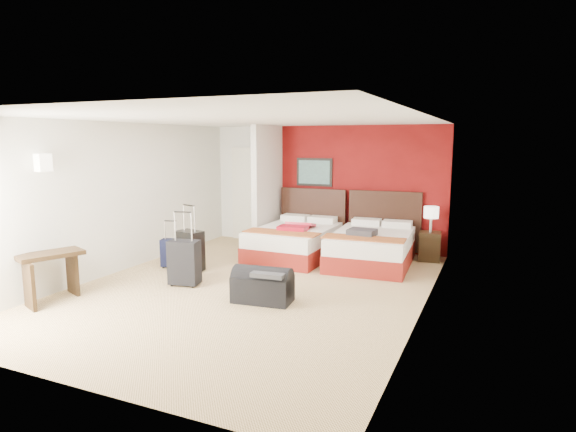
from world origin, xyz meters
The scene contains 17 objects.
ground centered at (0.00, 0.00, 0.00)m, with size 6.50×6.50×0.00m, color #D9BB85.
room_walls centered at (-1.40, 1.42, 1.26)m, with size 5.02×6.52×2.50m.
red_accent_panel centered at (0.75, 3.23, 1.25)m, with size 3.50×0.04×2.50m, color maroon.
partition_wall centered at (-1.00, 2.61, 1.25)m, with size 0.12×1.20×2.50m, color silver.
entry_door centered at (-1.75, 3.20, 1.02)m, with size 0.82×0.06×2.05m, color silver.
bed_left centered at (-0.17, 2.03, 0.29)m, with size 1.34×1.91×0.57m, color white.
bed_right centered at (1.31, 2.10, 0.29)m, with size 1.34×1.92×0.58m, color white.
red_suitcase_open centered at (-0.07, 1.93, 0.62)m, with size 0.52×0.72×0.09m, color #B60F26.
jacket_bundle centered at (1.21, 1.80, 0.63)m, with size 0.46×0.37×0.11m, color #3F3E43.
nightstand centered at (2.22, 2.82, 0.27)m, with size 0.38×0.38×0.53m, color black.
table_lamp centered at (2.22, 2.82, 0.77)m, with size 0.27×0.27×0.48m, color silver.
suitcase_black centered at (-1.39, 0.42, 0.33)m, with size 0.44×0.28×0.67m, color black.
suitcase_charcoal centered at (-1.00, -0.28, 0.33)m, with size 0.45×0.28×0.67m, color black.
suitcase_navy centered at (-1.83, 0.49, 0.24)m, with size 0.34×0.21×0.47m, color black.
duffel_bag centered at (0.44, -0.48, 0.20)m, with size 0.80×0.43×0.41m, color black.
jacket_draped centered at (0.59, -0.53, 0.44)m, with size 0.45×0.38×0.06m, color #3A3B3F.
desk centered at (-2.23, -1.62, 0.34)m, with size 0.41×0.83×0.69m, color #322010.
Camera 1 is at (3.32, -6.17, 2.20)m, focal length 30.01 mm.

